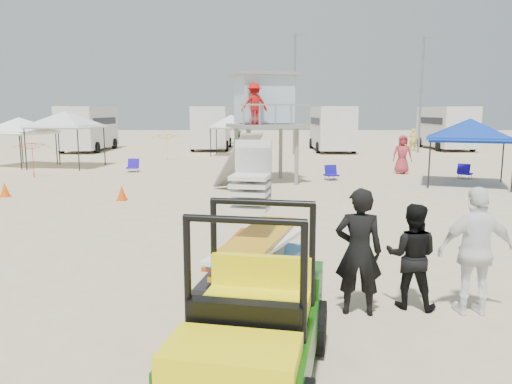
{
  "coord_description": "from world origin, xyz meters",
  "views": [
    {
      "loc": [
        0.53,
        -7.11,
        2.95
      ],
      "look_at": [
        0.5,
        3.0,
        1.3
      ],
      "focal_mm": 35.0,
      "sensor_mm": 36.0,
      "label": 1
    }
  ],
  "objects_px": {
    "canopy_blue": "(470,122)",
    "utility_cart": "(252,309)",
    "man_left": "(359,252)",
    "lifeguard_tower": "(264,103)",
    "surf_trailer": "(254,248)"
  },
  "relations": [
    {
      "from": "canopy_blue",
      "to": "utility_cart",
      "type": "bearing_deg",
      "value": -119.51
    },
    {
      "from": "man_left",
      "to": "lifeguard_tower",
      "type": "height_order",
      "value": "lifeguard_tower"
    },
    {
      "from": "surf_trailer",
      "to": "canopy_blue",
      "type": "relative_size",
      "value": 0.68
    },
    {
      "from": "man_left",
      "to": "canopy_blue",
      "type": "distance_m",
      "value": 14.74
    },
    {
      "from": "utility_cart",
      "to": "lifeguard_tower",
      "type": "height_order",
      "value": "lifeguard_tower"
    },
    {
      "from": "lifeguard_tower",
      "to": "canopy_blue",
      "type": "height_order",
      "value": "lifeguard_tower"
    },
    {
      "from": "utility_cart",
      "to": "surf_trailer",
      "type": "distance_m",
      "value": 2.34
    },
    {
      "from": "surf_trailer",
      "to": "lifeguard_tower",
      "type": "height_order",
      "value": "lifeguard_tower"
    },
    {
      "from": "lifeguard_tower",
      "to": "utility_cart",
      "type": "bearing_deg",
      "value": -91.09
    },
    {
      "from": "lifeguard_tower",
      "to": "canopy_blue",
      "type": "relative_size",
      "value": 1.12
    },
    {
      "from": "utility_cart",
      "to": "man_left",
      "type": "relative_size",
      "value": 1.47
    },
    {
      "from": "man_left",
      "to": "lifeguard_tower",
      "type": "bearing_deg",
      "value": -77.96
    },
    {
      "from": "utility_cart",
      "to": "canopy_blue",
      "type": "height_order",
      "value": "canopy_blue"
    },
    {
      "from": "utility_cart",
      "to": "canopy_blue",
      "type": "bearing_deg",
      "value": 60.49
    },
    {
      "from": "utility_cart",
      "to": "surf_trailer",
      "type": "relative_size",
      "value": 1.05
    }
  ]
}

